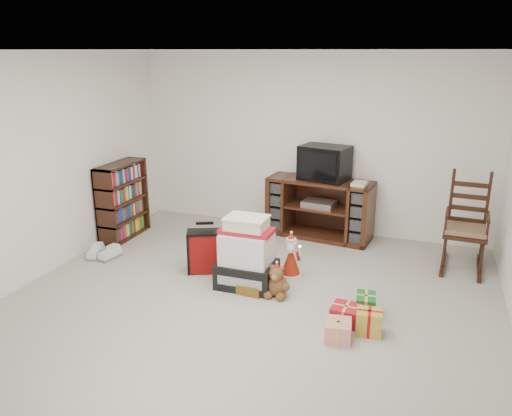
# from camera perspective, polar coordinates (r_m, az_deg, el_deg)

# --- Properties ---
(room) EXTENTS (5.01, 5.01, 2.51)m
(room) POSITION_cam_1_polar(r_m,az_deg,el_deg) (4.74, -1.02, 2.30)
(room) COLOR #A9A39A
(room) RESTS_ON ground
(tv_stand) EXTENTS (1.48, 0.66, 0.82)m
(tv_stand) POSITION_cam_1_polar(r_m,az_deg,el_deg) (6.96, 7.26, -0.03)
(tv_stand) COLOR #411D12
(tv_stand) RESTS_ON floor
(bookshelf) EXTENTS (0.29, 0.86, 1.05)m
(bookshelf) POSITION_cam_1_polar(r_m,az_deg,el_deg) (7.11, -14.98, 0.68)
(bookshelf) COLOR #32180D
(bookshelf) RESTS_ON floor
(rocking_chair) EXTENTS (0.52, 0.82, 1.20)m
(rocking_chair) POSITION_cam_1_polar(r_m,az_deg,el_deg) (6.45, 22.74, -2.74)
(rocking_chair) COLOR #32180D
(rocking_chair) RESTS_ON floor
(gift_pile) EXTENTS (0.63, 0.46, 0.79)m
(gift_pile) POSITION_cam_1_polar(r_m,az_deg,el_deg) (5.46, -1.06, -5.62)
(gift_pile) COLOR black
(gift_pile) RESTS_ON floor
(red_suitcase) EXTENTS (0.44, 0.34, 0.59)m
(red_suitcase) POSITION_cam_1_polar(r_m,az_deg,el_deg) (5.88, -5.81, -4.94)
(red_suitcase) COLOR maroon
(red_suitcase) RESTS_ON floor
(stocking) EXTENTS (0.29, 0.14, 0.61)m
(stocking) POSITION_cam_1_polar(r_m,az_deg,el_deg) (5.35, -1.66, -6.64)
(stocking) COLOR #0E8023
(stocking) RESTS_ON floor
(teddy_bear) EXTENTS (0.23, 0.21, 0.35)m
(teddy_bear) POSITION_cam_1_polar(r_m,az_deg,el_deg) (5.34, 2.41, -8.52)
(teddy_bear) COLOR brown
(teddy_bear) RESTS_ON floor
(santa_figurine) EXTENTS (0.26, 0.25, 0.54)m
(santa_figurine) POSITION_cam_1_polar(r_m,az_deg,el_deg) (5.77, 3.99, -5.87)
(santa_figurine) COLOR maroon
(santa_figurine) RESTS_ON floor
(mrs_claus_figurine) EXTENTS (0.30, 0.29, 0.62)m
(mrs_claus_figurine) POSITION_cam_1_polar(r_m,az_deg,el_deg) (5.87, -0.27, -5.04)
(mrs_claus_figurine) COLOR maroon
(mrs_claus_figurine) RESTS_ON floor
(sneaker_pair) EXTENTS (0.40, 0.33, 0.11)m
(sneaker_pair) POSITION_cam_1_polar(r_m,az_deg,el_deg) (6.59, -17.10, -5.00)
(sneaker_pair) COLOR silver
(sneaker_pair) RESTS_ON floor
(gift_cluster) EXTENTS (0.49, 0.76, 0.23)m
(gift_cluster) POSITION_cam_1_polar(r_m,az_deg,el_deg) (4.89, 11.13, -11.96)
(gift_cluster) COLOR #AC1322
(gift_cluster) RESTS_ON floor
(crt_television) EXTENTS (0.71, 0.58, 0.46)m
(crt_television) POSITION_cam_1_polar(r_m,az_deg,el_deg) (6.81, 7.85, 5.13)
(crt_television) COLOR black
(crt_television) RESTS_ON tv_stand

